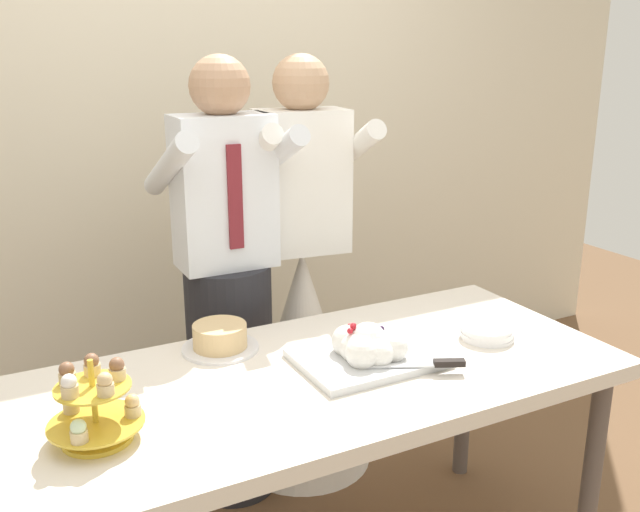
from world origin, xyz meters
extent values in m
cube|color=beige|center=(0.00, 1.41, 1.45)|extent=(5.20, 0.10, 2.90)
cube|color=silver|center=(0.00, 0.00, 0.75)|extent=(1.80, 0.80, 0.05)
cylinder|color=#564C47|center=(0.82, -0.32, 0.36)|extent=(0.06, 0.06, 0.72)
cylinder|color=#564C47|center=(0.82, 0.32, 0.36)|extent=(0.06, 0.06, 0.72)
cylinder|color=gold|center=(-0.65, -0.08, 0.78)|extent=(0.17, 0.17, 0.01)
cylinder|color=gold|center=(-0.65, -0.08, 0.88)|extent=(0.01, 0.01, 0.21)
cylinder|color=gold|center=(-0.65, -0.08, 0.82)|extent=(0.23, 0.23, 0.01)
cylinder|color=#D1B784|center=(-0.56, -0.09, 0.84)|extent=(0.04, 0.04, 0.03)
sphere|color=#D6B27A|center=(-0.56, -0.09, 0.86)|extent=(0.04, 0.04, 0.04)
cylinder|color=#D1B784|center=(-0.69, 0.00, 0.84)|extent=(0.04, 0.04, 0.03)
sphere|color=white|center=(-0.69, 0.00, 0.86)|extent=(0.04, 0.04, 0.04)
cylinder|color=#D1B784|center=(-0.70, -0.15, 0.84)|extent=(0.04, 0.04, 0.03)
sphere|color=beige|center=(-0.70, -0.15, 0.86)|extent=(0.04, 0.04, 0.04)
cylinder|color=gold|center=(-0.65, -0.08, 0.92)|extent=(0.18, 0.18, 0.01)
cylinder|color=#D1B784|center=(-0.59, -0.07, 0.93)|extent=(0.04, 0.04, 0.03)
sphere|color=brown|center=(-0.59, -0.07, 0.96)|extent=(0.04, 0.04, 0.04)
cylinder|color=#D1B784|center=(-0.63, -0.02, 0.93)|extent=(0.04, 0.04, 0.03)
sphere|color=brown|center=(-0.63, -0.02, 0.96)|extent=(0.04, 0.04, 0.04)
cylinder|color=#D1B784|center=(-0.70, -0.04, 0.93)|extent=(0.04, 0.04, 0.03)
sphere|color=brown|center=(-0.70, -0.04, 0.96)|extent=(0.04, 0.04, 0.04)
cylinder|color=#D1B784|center=(-0.70, -0.11, 0.93)|extent=(0.04, 0.04, 0.03)
sphere|color=white|center=(-0.70, -0.11, 0.96)|extent=(0.04, 0.04, 0.04)
cylinder|color=#D1B784|center=(-0.63, -0.14, 0.93)|extent=(0.04, 0.04, 0.03)
sphere|color=#D6B27A|center=(-0.63, -0.14, 0.96)|extent=(0.04, 0.04, 0.04)
cube|color=silver|center=(0.16, -0.01, 0.79)|extent=(0.42, 0.31, 0.02)
sphere|color=white|center=(0.24, -0.01, 0.83)|extent=(0.09, 0.09, 0.09)
sphere|color=white|center=(0.19, 0.03, 0.83)|extent=(0.08, 0.08, 0.08)
sphere|color=white|center=(0.16, 0.04, 0.83)|extent=(0.09, 0.09, 0.09)
sphere|color=white|center=(0.11, 0.04, 0.83)|extent=(0.10, 0.10, 0.10)
sphere|color=white|center=(0.11, -0.01, 0.83)|extent=(0.09, 0.09, 0.09)
sphere|color=white|center=(0.11, -0.06, 0.83)|extent=(0.10, 0.10, 0.10)
sphere|color=white|center=(0.16, -0.07, 0.83)|extent=(0.08, 0.08, 0.08)
sphere|color=white|center=(0.21, -0.06, 0.83)|extent=(0.09, 0.09, 0.09)
sphere|color=white|center=(0.16, -0.01, 0.84)|extent=(0.11, 0.11, 0.11)
sphere|color=#B21923|center=(0.13, -0.01, 0.87)|extent=(0.02, 0.02, 0.02)
sphere|color=#B21923|center=(0.10, 0.00, 0.88)|extent=(0.02, 0.02, 0.02)
sphere|color=#2D1938|center=(0.20, -0.01, 0.87)|extent=(0.02, 0.02, 0.02)
sphere|color=#B21923|center=(0.12, 0.01, 0.89)|extent=(0.02, 0.02, 0.02)
sphere|color=#DB474C|center=(0.13, 0.04, 0.88)|extent=(0.02, 0.02, 0.02)
sphere|color=#B21923|center=(0.12, 0.01, 0.89)|extent=(0.02, 0.02, 0.02)
cube|color=silver|center=(0.19, -0.12, 0.80)|extent=(0.22, 0.12, 0.00)
cube|color=black|center=(0.32, -0.19, 0.81)|extent=(0.09, 0.06, 0.02)
cylinder|color=white|center=(0.59, -0.04, 0.78)|extent=(0.17, 0.17, 0.01)
cylinder|color=white|center=(0.59, -0.04, 0.79)|extent=(0.17, 0.17, 0.01)
cylinder|color=white|center=(0.59, -0.04, 0.80)|extent=(0.17, 0.17, 0.01)
cylinder|color=white|center=(0.59, -0.04, 0.81)|extent=(0.17, 0.17, 0.01)
cylinder|color=white|center=(-0.20, 0.28, 0.78)|extent=(0.24, 0.24, 0.01)
cylinder|color=#D6B27A|center=(-0.20, 0.28, 0.82)|extent=(0.17, 0.17, 0.07)
cylinder|color=#232328|center=(-0.03, 0.66, 0.46)|extent=(0.32, 0.32, 0.92)
cube|color=white|center=(-0.03, 0.66, 1.19)|extent=(0.34, 0.20, 0.54)
sphere|color=tan|center=(-0.03, 0.66, 1.55)|extent=(0.21, 0.21, 0.21)
cylinder|color=white|center=(-0.22, 0.67, 1.30)|extent=(0.08, 0.49, 0.28)
cylinder|color=white|center=(0.16, 0.66, 1.30)|extent=(0.08, 0.49, 0.28)
cube|color=maroon|center=(-0.03, 0.56, 1.19)|extent=(0.05, 0.01, 0.36)
cone|color=white|center=(0.29, 0.71, 0.46)|extent=(0.56, 0.56, 0.92)
cube|color=white|center=(0.29, 0.71, 1.19)|extent=(0.36, 0.24, 0.54)
sphere|color=tan|center=(0.29, 0.71, 1.55)|extent=(0.21, 0.21, 0.21)
cylinder|color=white|center=(0.12, 0.73, 1.30)|extent=(0.14, 0.49, 0.28)
cylinder|color=white|center=(0.50, 0.69, 1.30)|extent=(0.14, 0.49, 0.28)
camera|label=1|loc=(-0.87, -1.65, 1.69)|focal=39.53mm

